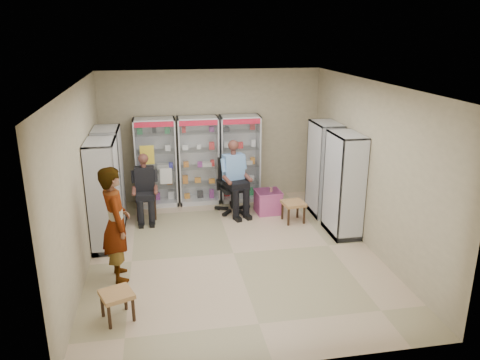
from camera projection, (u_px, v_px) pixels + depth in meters
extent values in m
plane|color=tan|center=(233.00, 253.00, 8.41)|extent=(6.00, 6.00, 0.00)
cube|color=tan|center=(212.00, 136.00, 10.76)|extent=(5.00, 0.02, 3.00)
cube|color=tan|center=(277.00, 253.00, 5.14)|extent=(5.00, 0.02, 3.00)
cube|color=tan|center=(80.00, 182.00, 7.53)|extent=(0.02, 6.00, 3.00)
cube|color=tan|center=(371.00, 166.00, 8.37)|extent=(0.02, 6.00, 3.00)
cube|color=silver|center=(233.00, 84.00, 7.49)|extent=(5.00, 6.00, 0.02)
cube|color=#A9ABB0|center=(156.00, 163.00, 10.44)|extent=(0.90, 0.50, 2.00)
cube|color=#A1A2A7|center=(199.00, 161.00, 10.60)|extent=(0.90, 0.50, 2.00)
cube|color=#A3A6AA|center=(240.00, 159.00, 10.76)|extent=(0.90, 0.50, 2.00)
cube|color=#B4B7BC|center=(324.00, 169.00, 9.97)|extent=(0.90, 0.50, 2.00)
cube|color=#AFB3B7|center=(344.00, 185.00, 8.94)|extent=(0.90, 0.50, 2.00)
cube|color=#ADB1B4|center=(110.00, 177.00, 9.42)|extent=(0.90, 0.50, 2.00)
cube|color=#A7AAAF|center=(104.00, 195.00, 8.39)|extent=(0.90, 0.50, 2.00)
cube|color=black|center=(146.00, 196.00, 9.88)|extent=(0.42, 0.42, 0.94)
cube|color=black|center=(233.00, 185.00, 10.18)|extent=(0.80, 0.80, 1.20)
cube|color=#AB4470|center=(268.00, 202.00, 10.21)|extent=(0.55, 0.53, 0.50)
cylinder|color=#581E07|center=(271.00, 189.00, 10.07)|extent=(0.07, 0.07, 0.10)
cube|color=#9E7143|center=(293.00, 212.00, 9.74)|extent=(0.48, 0.48, 0.43)
cube|color=#A88147|center=(118.00, 306.00, 6.45)|extent=(0.54, 0.54, 0.41)
imported|color=gray|center=(116.00, 224.00, 7.32)|extent=(0.58, 0.76, 1.87)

